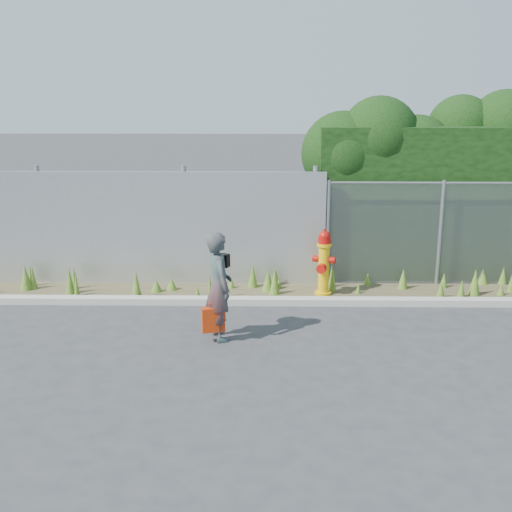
{
  "coord_description": "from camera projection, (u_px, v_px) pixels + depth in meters",
  "views": [
    {
      "loc": [
        -0.13,
        -8.99,
        3.84
      ],
      "look_at": [
        -0.3,
        1.4,
        1.0
      ],
      "focal_mm": 45.0,
      "sensor_mm": 36.0,
      "label": 1
    }
  ],
  "objects": [
    {
      "name": "woman",
      "position": [
        219.0,
        286.0,
        9.69
      ],
      "size": [
        0.59,
        0.72,
        1.68
      ],
      "primitive_type": "imported",
      "rotation": [
        0.0,
        0.0,
        1.93
      ],
      "color": "#0F6462",
      "rests_on": "ground"
    },
    {
      "name": "fire_hydrant",
      "position": [
        324.0,
        264.0,
        11.74
      ],
      "size": [
        0.42,
        0.38,
        1.26
      ],
      "rotation": [
        0.0,
        0.0,
        -0.34
      ],
      "color": "yellow",
      "rests_on": "ground"
    },
    {
      "name": "ground",
      "position": [
        274.0,
        344.0,
        9.68
      ],
      "size": [
        80.0,
        80.0,
        0.0
      ],
      "primitive_type": "plane",
      "color": "#353638",
      "rests_on": "ground"
    },
    {
      "name": "red_tote_bag",
      "position": [
        213.0,
        320.0,
        9.68
      ],
      "size": [
        0.34,
        0.13,
        0.45
      ],
      "rotation": [
        0.0,
        0.0,
        0.26
      ],
      "color": "#B72E0A"
    },
    {
      "name": "chainlink_fence",
      "position": [
        495.0,
        233.0,
        12.24
      ],
      "size": [
        6.5,
        0.07,
        2.05
      ],
      "color": "gray",
      "rests_on": "ground"
    },
    {
      "name": "corrugated_fence",
      "position": [
        105.0,
        228.0,
        12.34
      ],
      "size": [
        8.5,
        0.21,
        2.3
      ],
      "color": "#A4A6AB",
      "rests_on": "ground"
    },
    {
      "name": "black_shoulder_bag",
      "position": [
        221.0,
        260.0,
        9.84
      ],
      "size": [
        0.27,
        0.11,
        0.2
      ],
      "rotation": [
        0.0,
        0.0,
        -0.42
      ],
      "color": "black"
    },
    {
      "name": "weed_strip",
      "position": [
        273.0,
        285.0,
        12.05
      ],
      "size": [
        16.0,
        1.34,
        0.54
      ],
      "color": "#4B432B",
      "rests_on": "ground"
    },
    {
      "name": "curb",
      "position": [
        273.0,
        301.0,
        11.4
      ],
      "size": [
        16.0,
        0.22,
        0.12
      ],
      "primitive_type": "cube",
      "color": "#ADA49C",
      "rests_on": "ground"
    },
    {
      "name": "hedge",
      "position": [
        484.0,
        174.0,
        12.94
      ],
      "size": [
        7.63,
        1.85,
        3.72
      ],
      "color": "black",
      "rests_on": "ground"
    }
  ]
}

